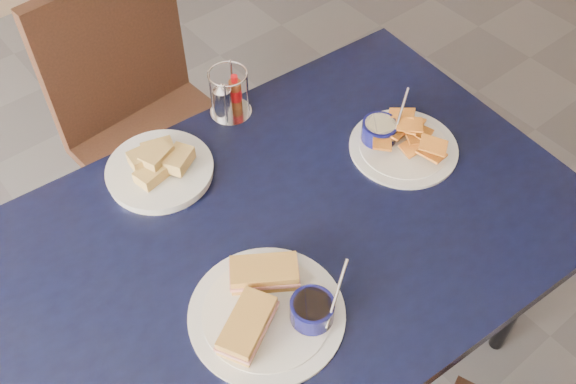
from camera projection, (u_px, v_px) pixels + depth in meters
dining_table at (289, 244)px, 1.49m from camera, size 1.39×0.98×0.75m
chair_far at (146, 112)px, 1.97m from camera, size 0.49×0.47×0.97m
sandwich_plate at (270, 307)px, 1.30m from camera, size 0.33×0.32×0.12m
plantain_plate at (397, 140)px, 1.60m from camera, size 0.27×0.27×0.12m
bread_basket at (160, 168)px, 1.54m from camera, size 0.25×0.25×0.08m
condiment_caddy at (228, 97)px, 1.65m from camera, size 0.11×0.11×0.14m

